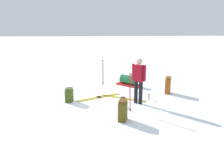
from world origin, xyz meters
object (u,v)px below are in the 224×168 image
ski_pair_far (99,97)px  ski_poles_planted_near (130,91)px  ski_poles_planted_far (103,71)px  gear_sled (129,81)px  skier_standing (139,78)px  backpack_small_spare (123,110)px  thermos_bottle (149,96)px  backpack_bright (69,95)px  ski_pair_near (123,98)px  backpack_large_dark (168,85)px

ski_pair_far → ski_poles_planted_near: bearing=-144.7°
ski_poles_planted_far → gear_sled: ski_poles_planted_far is taller
skier_standing → backpack_small_spare: skier_standing is taller
gear_sled → thermos_bottle: bearing=-166.1°
backpack_bright → backpack_small_spare: backpack_small_spare is taller
skier_standing → backpack_small_spare: bearing=154.1°
ski_pair_near → ski_poles_planted_far: 2.36m
skier_standing → ski_pair_near: 1.22m
skier_standing → ski_pair_far: (0.74, 1.45, -0.94)m
ski_poles_planted_near → gear_sled: 3.27m
thermos_bottle → ski_pair_far: bearing=79.5°
backpack_small_spare → ski_poles_planted_far: 4.28m
ski_pair_far → ski_poles_planted_near: (-1.48, -1.05, 0.71)m
ski_poles_planted_near → thermos_bottle: ski_poles_planted_near is taller
skier_standing → backpack_large_dark: (1.17, -1.46, -0.60)m
backpack_large_dark → backpack_small_spare: backpack_large_dark is taller
ski_pair_near → backpack_bright: (-0.25, 2.07, 0.25)m
ski_pair_far → backpack_bright: bearing=109.4°
ski_pair_near → backpack_bright: size_ratio=3.26×
ski_pair_near → ski_poles_planted_far: bearing=19.1°
skier_standing → ski_pair_far: skier_standing is taller
ski_pair_far → backpack_large_dark: (0.42, -2.92, 0.34)m
backpack_bright → thermos_bottle: 3.07m
skier_standing → backpack_bright: bearing=82.4°
skier_standing → thermos_bottle: bearing=-52.5°
ski_pair_far → gear_sled: bearing=-39.6°
ski_poles_planted_far → thermos_bottle: 2.98m
skier_standing → ski_pair_near: (0.59, 0.51, -0.94)m
backpack_bright → ski_poles_planted_far: bearing=-29.0°
skier_standing → backpack_bright: (0.35, 2.58, -0.69)m
skier_standing → ski_poles_planted_far: size_ratio=1.40×
ski_poles_planted_near → thermos_bottle: size_ratio=5.03×
backpack_large_dark → thermos_bottle: bearing=129.0°
ski_pair_far → backpack_small_spare: backpack_small_spare is taller
skier_standing → ski_pair_near: size_ratio=0.98×
ski_pair_far → backpack_bright: 1.22m
gear_sled → backpack_small_spare: bearing=170.0°
ski_pair_far → backpack_large_dark: bearing=-81.7°
skier_standing → ski_pair_near: bearing=40.6°
ski_pair_far → gear_sled: size_ratio=1.48×
backpack_small_spare → gear_sled: 4.03m
backpack_large_dark → ski_poles_planted_far: bearing=60.0°
ski_pair_near → thermos_bottle: 1.03m
backpack_bright → gear_sled: size_ratio=0.45×
ski_pair_near → ski_poles_planted_near: 1.51m
ski_pair_far → gear_sled: (1.73, -1.43, 0.21)m
ski_poles_planted_far → skier_standing: bearing=-155.4°
ski_pair_near → gear_sled: bearing=-14.4°
ski_pair_near → thermos_bottle: (-0.21, -1.00, 0.12)m
ski_poles_planted_far → thermos_bottle: (-2.36, -1.75, -0.55)m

